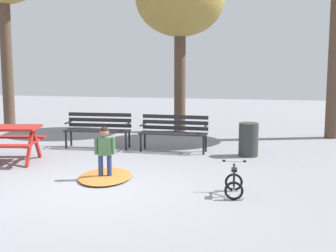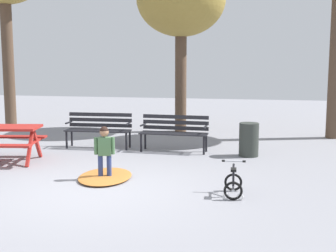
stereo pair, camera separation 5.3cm
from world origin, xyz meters
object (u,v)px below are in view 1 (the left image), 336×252
at_px(kids_bicycle, 234,183).
at_px(trash_bin, 248,140).
at_px(park_bench_left, 174,130).
at_px(child_standing, 105,149).
at_px(park_bench_far_left, 98,127).

height_order(kids_bicycle, trash_bin, trash_bin).
xyz_separation_m(park_bench_left, kids_bicycle, (1.59, -3.40, -0.31)).
xyz_separation_m(child_standing, trash_bin, (2.52, 2.60, -0.19)).
relative_size(park_bench_far_left, trash_bin, 2.14).
relative_size(child_standing, trash_bin, 1.30).
bearing_deg(park_bench_far_left, park_bench_left, -2.67).
distance_m(park_bench_far_left, kids_bicycle, 4.95).
relative_size(park_bench_far_left, child_standing, 1.64).
relative_size(kids_bicycle, trash_bin, 0.76).
relative_size(park_bench_far_left, park_bench_left, 1.00).
distance_m(child_standing, trash_bin, 3.62).
bearing_deg(kids_bicycle, park_bench_far_left, 135.06).
height_order(park_bench_far_left, trash_bin, park_bench_far_left).
bearing_deg(park_bench_left, child_standing, -105.26).
xyz_separation_m(park_bench_left, child_standing, (-0.77, -2.83, 0.06)).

